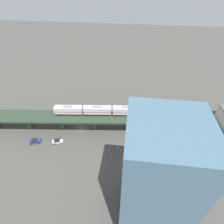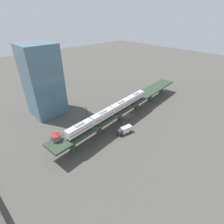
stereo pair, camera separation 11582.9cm
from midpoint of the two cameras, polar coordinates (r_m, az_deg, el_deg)
name	(u,v)px [view 2 (the right image)]	position (r m, az deg, el deg)	size (l,w,h in m)	color
ground_plane	(127,115)	(66.88, 31.61, -28.62)	(400.00, 400.00, 0.00)	#4C4944
elevated_viaduct	(128,105)	(62.18, 33.32, -25.29)	(18.19, 92.37, 7.26)	#2C3D2C
subway_train	(112,110)	(50.96, 32.83, -35.19)	(8.12, 49.81, 4.45)	silver
signal_hut	(55,136)	(43.78, 5.40, -63.35)	(3.55, 3.55, 3.40)	slate
street_car_white	(124,103)	(71.59, 26.23, -20.53)	(2.65, 4.67, 1.89)	silver
street_car_blue	(133,98)	(78.50, 28.36, -15.87)	(3.22, 4.75, 1.89)	#233D93
delivery_truck	(125,130)	(59.44, 38.76, -40.29)	(3.26, 7.45, 3.20)	#333338
street_lamp	(86,110)	(55.72, 11.32, -31.77)	(0.44, 0.44, 6.94)	black
office_tower	(43,81)	(48.26, -15.76, -17.55)	(16.00, 16.00, 36.00)	slate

